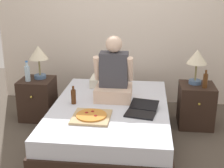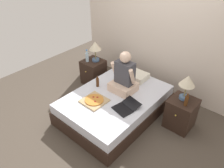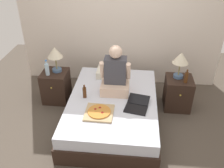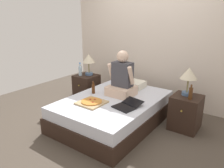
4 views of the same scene
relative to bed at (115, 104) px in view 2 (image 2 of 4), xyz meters
The scene contains 14 objects.
ground_plane 0.22m from the bed, ahead, with size 5.78×5.78×0.00m, color #4C4238.
wall_back 1.70m from the bed, 90.00° to the left, with size 3.78×0.12×2.50m, color beige.
bed is the anchor object (origin of this frame).
nightstand_left 1.18m from the bed, 154.91° to the left, with size 0.44×0.47×0.56m.
lamp_on_left_nightstand 1.35m from the bed, 151.86° to the left, with size 0.26×0.26×0.45m.
water_bottle 1.30m from the bed, 160.33° to the left, with size 0.07×0.07×0.28m.
nightstand_right 1.18m from the bed, 25.09° to the left, with size 0.44×0.47×0.56m.
lamp_on_right_nightstand 1.36m from the bed, 27.91° to the left, with size 0.26×0.26×0.45m.
beer_bottle 1.29m from the bed, 19.38° to the left, with size 0.06×0.06×0.23m.
pillow 0.77m from the bed, 97.04° to the left, with size 0.52×0.34×0.12m, color silver.
person_seated 0.56m from the bed, 85.36° to the left, with size 0.47×0.40×0.78m.
laptop 0.48m from the bed, 26.17° to the right, with size 0.39×0.47×0.07m.
pizza_box 0.48m from the bed, 111.95° to the right, with size 0.41×0.41×0.05m.
beer_bottle_on_bed 0.54m from the bed, behind, with size 0.06×0.06×0.22m.
Camera 2 is at (2.03, -2.44, 2.82)m, focal length 35.00 mm.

